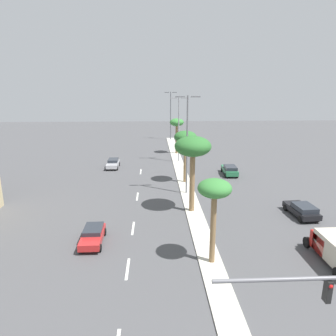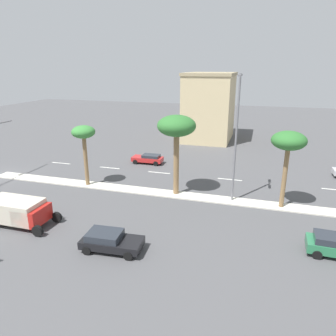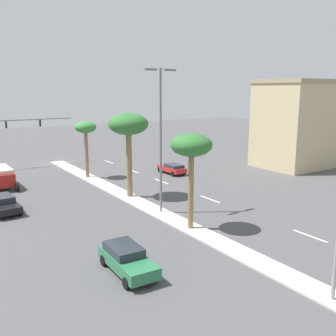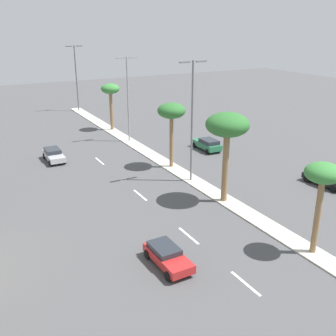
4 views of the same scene
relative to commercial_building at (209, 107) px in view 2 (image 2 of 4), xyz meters
The scene contains 15 objects.
ground_plane 28.07m from the commercial_building, 12.82° to the left, with size 160.00×160.00×0.00m, color #4C4C4F.
median_curb 30.64m from the commercial_building, 27.16° to the left, with size 1.80×68.83×0.12m, color beige.
lane_stripe_leading 27.06m from the commercial_building, 39.11° to the right, with size 0.20×2.80×0.01m, color silver.
lane_stripe_far 23.29m from the commercial_building, 24.62° to the right, with size 0.20×2.80×0.01m, color silver.
lane_stripe_right 21.47m from the commercial_building, ahead, with size 0.20×2.80×0.01m, color silver.
lane_stripe_front 22.13m from the commercial_building, 16.28° to the left, with size 0.20×2.80×0.01m, color silver.
lane_stripe_outboard 27.36m from the commercial_building, 39.93° to the left, with size 0.20×2.80×0.01m, color silver.
commercial_building is the anchor object (origin of this frame).
palm_tree_left 28.30m from the commercial_building, 18.29° to the right, with size 2.47×2.47×6.56m.
palm_tree_rear 26.59m from the commercial_building, ahead, with size 3.75×3.75×8.02m.
palm_tree_front 29.13m from the commercial_building, 22.89° to the left, with size 3.03×3.03×7.10m.
street_lamp_left 27.45m from the commercial_building, 14.33° to the left, with size 2.90×0.24×11.84m.
sedan_red_outboard 18.74m from the commercial_building, 16.99° to the right, with size 1.90×4.15×1.25m.
sedan_black_left 38.08m from the commercial_building, ahead, with size 2.35×4.47×1.37m.
box_truck 37.92m from the commercial_building, 14.62° to the right, with size 2.69×5.74×2.15m.
Camera 2 is at (28.52, 29.46, 12.54)m, focal length 33.46 mm.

